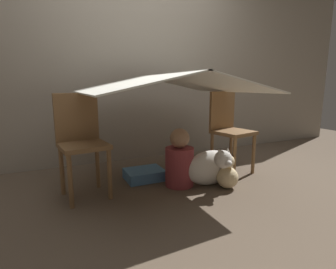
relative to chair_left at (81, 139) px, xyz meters
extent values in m
plane|color=brown|center=(0.77, -0.20, -0.48)|extent=(8.80, 8.80, 0.00)
cube|color=gray|center=(0.77, 0.92, 0.77)|extent=(7.00, 0.05, 2.50)
cylinder|color=brown|center=(-0.12, -0.24, -0.27)|extent=(0.04, 0.04, 0.42)
cylinder|color=brown|center=(0.18, -0.19, -0.27)|extent=(0.04, 0.04, 0.42)
cylinder|color=brown|center=(-0.16, 0.07, -0.27)|extent=(0.04, 0.04, 0.42)
cylinder|color=brown|center=(0.14, 0.11, -0.27)|extent=(0.04, 0.04, 0.42)
cube|color=brown|center=(0.01, -0.06, -0.04)|extent=(0.41, 0.41, 0.04)
cube|color=brown|center=(-0.01, 0.10, 0.18)|extent=(0.36, 0.08, 0.41)
cylinder|color=brown|center=(1.40, -0.25, -0.27)|extent=(0.04, 0.04, 0.42)
cylinder|color=brown|center=(1.70, -0.18, -0.27)|extent=(0.04, 0.04, 0.42)
cylinder|color=brown|center=(1.34, 0.06, -0.27)|extent=(0.04, 0.04, 0.42)
cylinder|color=brown|center=(1.64, 0.12, -0.27)|extent=(0.04, 0.04, 0.42)
cube|color=brown|center=(1.52, -0.06, -0.04)|extent=(0.43, 0.43, 0.04)
cube|color=brown|center=(1.49, 0.10, 0.18)|extent=(0.36, 0.10, 0.41)
cube|color=silver|center=(0.39, -0.06, 0.46)|extent=(0.76, 1.36, 0.17)
cube|color=silver|center=(1.14, -0.06, 0.46)|extent=(0.76, 1.36, 0.17)
cube|color=silver|center=(0.77, -0.06, 0.54)|extent=(0.04, 1.36, 0.01)
cylinder|color=maroon|center=(0.84, -0.16, -0.30)|extent=(0.26, 0.26, 0.36)
sphere|color=#9E7556|center=(0.84, -0.16, -0.03)|extent=(0.18, 0.18, 0.18)
ellipsoid|color=silver|center=(1.11, -0.26, -0.32)|extent=(0.51, 0.20, 0.33)
sphere|color=silver|center=(1.11, -0.46, -0.19)|extent=(0.16, 0.16, 0.16)
ellipsoid|color=silver|center=(1.11, -0.53, -0.20)|extent=(0.06, 0.08, 0.06)
cone|color=silver|center=(1.06, -0.46, -0.12)|extent=(0.06, 0.06, 0.07)
cone|color=silver|center=(1.16, -0.46, -0.12)|extent=(0.06, 0.06, 0.07)
cube|color=#4C7FB2|center=(0.59, 0.12, -0.43)|extent=(0.37, 0.30, 0.10)
sphere|color=beige|center=(1.21, -0.40, -0.38)|extent=(0.20, 0.20, 0.20)
sphere|color=beige|center=(1.21, -0.40, -0.23)|extent=(0.12, 0.12, 0.12)
camera|label=1|loc=(-0.23, -2.24, 0.44)|focal=28.00mm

